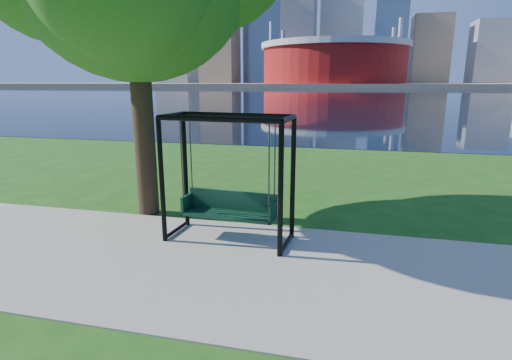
% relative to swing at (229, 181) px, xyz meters
% --- Properties ---
extents(ground, '(900.00, 900.00, 0.00)m').
position_rel_swing_xyz_m(ground, '(0.48, -0.63, -1.16)').
color(ground, '#1E5114').
rests_on(ground, ground).
extents(path, '(120.00, 4.00, 0.03)m').
position_rel_swing_xyz_m(path, '(0.48, -1.13, -1.15)').
color(path, '#9E937F').
rests_on(path, ground).
extents(river, '(900.00, 180.00, 0.02)m').
position_rel_swing_xyz_m(river, '(0.48, 101.37, -1.15)').
color(river, black).
rests_on(river, ground).
extents(far_bank, '(900.00, 228.00, 2.00)m').
position_rel_swing_xyz_m(far_bank, '(0.48, 305.37, -0.16)').
color(far_bank, '#937F60').
rests_on(far_bank, ground).
extents(stadium, '(83.00, 83.00, 32.00)m').
position_rel_swing_xyz_m(stadium, '(-9.52, 234.37, 13.07)').
color(stadium, maroon).
rests_on(stadium, far_bank).
extents(skyline, '(392.00, 66.00, 96.50)m').
position_rel_swing_xyz_m(skyline, '(-3.79, 318.77, 34.73)').
color(skyline, gray).
rests_on(skyline, far_bank).
extents(swing, '(2.42, 1.20, 2.40)m').
position_rel_swing_xyz_m(swing, '(0.00, 0.00, 0.00)').
color(swing, black).
rests_on(swing, ground).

